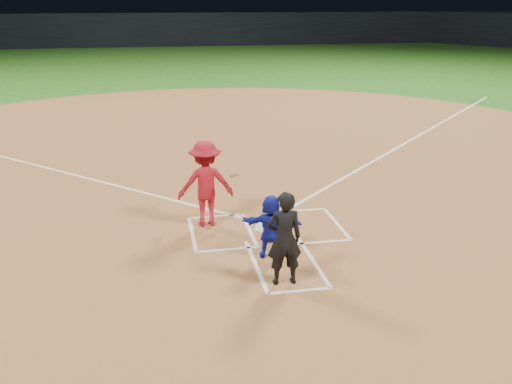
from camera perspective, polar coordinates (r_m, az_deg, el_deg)
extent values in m
plane|color=#215816|center=(12.31, 1.03, -3.72)|extent=(120.00, 120.00, 0.00)
cylinder|color=brown|center=(17.91, -2.87, 3.61)|extent=(28.00, 28.00, 0.01)
cube|color=black|center=(59.24, -8.79, 15.75)|extent=(80.00, 1.20, 3.20)
cylinder|color=silver|center=(12.30, 1.03, -3.64)|extent=(0.60, 0.60, 0.02)
imported|color=#141CA4|center=(10.78, 1.50, -3.48)|extent=(1.21, 0.74, 1.24)
imported|color=black|center=(9.74, 2.85, -4.66)|extent=(0.62, 0.41, 1.68)
cube|color=white|center=(13.00, -4.03, -2.43)|extent=(1.22, 0.08, 0.01)
cube|color=white|center=(11.33, -2.91, -5.76)|extent=(1.22, 0.08, 0.01)
cube|color=white|center=(12.24, -0.67, -3.78)|extent=(0.08, 1.83, 0.01)
cube|color=white|center=(12.10, -6.38, -4.18)|extent=(0.08, 1.83, 0.01)
cube|color=white|center=(13.35, 4.36, -1.86)|extent=(1.22, 0.08, 0.01)
cube|color=white|center=(11.72, 6.66, -4.98)|extent=(1.22, 0.08, 0.01)
cube|color=white|center=(12.38, 2.71, -3.53)|extent=(0.08, 1.83, 0.01)
cube|color=white|center=(12.70, 8.08, -3.11)|extent=(0.08, 1.83, 0.01)
cube|color=white|center=(10.69, -0.02, -7.32)|extent=(0.08, 2.20, 0.01)
cube|color=white|center=(10.93, 5.70, -6.81)|extent=(0.08, 2.20, 0.01)
cube|color=white|center=(9.85, 4.38, -9.83)|extent=(1.10, 0.08, 0.01)
cube|color=white|center=(21.27, 15.88, 5.41)|extent=(14.21, 14.21, 0.01)
imported|color=#A71221|center=(12.26, -5.06, 0.84)|extent=(1.23, 0.73, 1.87)
cylinder|color=#925B35|center=(12.13, -2.20, 1.70)|extent=(0.33, 0.81, 0.28)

